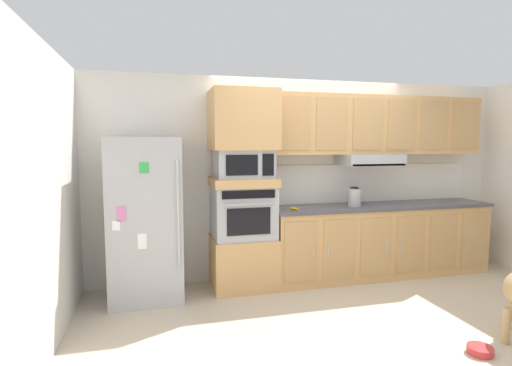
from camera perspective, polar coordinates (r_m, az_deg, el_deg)
The scene contains 16 objects.
ground_plane at distance 4.53m, azimuth 12.40°, elevation -16.41°, with size 9.60×9.60×0.00m, color beige.
back_kitchen_wall at distance 5.24m, azimuth 7.20°, elevation 0.75°, with size 6.20×0.12×2.50m, color silver.
side_panel_left at distance 3.86m, azimuth -27.41°, elevation -1.55°, with size 0.12×7.10×2.50m, color silver.
refrigerator at distance 4.49m, azimuth -15.54°, elevation -4.97°, with size 0.76×0.73×1.76m.
oven_base_cabinet at distance 4.80m, azimuth -1.85°, elevation -11.21°, with size 0.74×0.62×0.60m, color tan.
built_in_oven at distance 4.66m, azimuth -1.86°, elevation -4.14°, with size 0.70×0.62×0.60m.
appliance_mid_shelf at distance 4.62m, azimuth -1.88°, elevation 0.15°, with size 0.74×0.62×0.10m, color tan.
microwave at distance 4.60m, azimuth -1.88°, elevation 2.75°, with size 0.64×0.54×0.32m.
appliance_upper_cabinet at distance 4.61m, azimuth -1.91°, elevation 8.98°, with size 0.74×0.62×0.68m, color tan.
lower_cabinet_run at distance 5.44m, azimuth 17.28°, elevation -7.93°, with size 2.87×0.63×0.88m.
countertop_slab at distance 5.35m, azimuth 17.40°, elevation -3.13°, with size 2.91×0.64×0.04m, color #4C4C51.
backsplash_panel at distance 5.56m, azimuth 15.92°, elevation 0.04°, with size 2.91×0.02×0.50m, color silver.
upper_cabinet_with_hood at distance 5.40m, azimuth 16.94°, elevation 7.62°, with size 2.87×0.48×0.88m.
screwdriver at distance 4.70m, azimuth 5.52°, elevation -3.67°, with size 0.17×0.17×0.03m.
electric_kettle at distance 5.09m, azimuth 13.89°, elevation -1.95°, with size 0.17×0.17×0.24m.
dog_food_bowl at distance 3.93m, azimuth 29.42°, elevation -20.10°, with size 0.20×0.20×0.06m.
Camera 1 is at (-1.93, -3.74, 1.69)m, focal length 27.94 mm.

